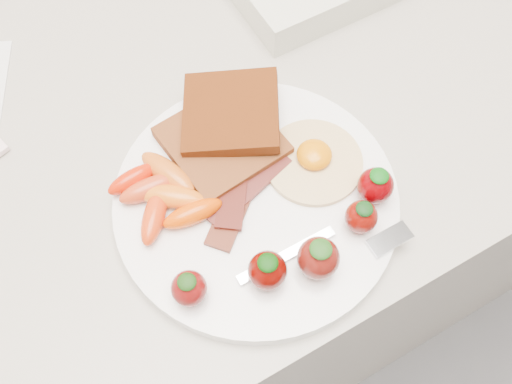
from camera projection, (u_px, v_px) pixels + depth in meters
counter at (203, 252)px, 1.01m from camera, size 2.00×0.60×0.90m
plate at (256, 201)px, 0.54m from camera, size 0.27×0.27×0.02m
toast_lower at (222, 142)px, 0.56m from camera, size 0.11×0.11×0.01m
toast_upper at (231, 112)px, 0.55m from camera, size 0.13×0.13×0.02m
fried_egg at (314, 160)px, 0.55m from camera, size 0.13×0.13×0.02m
bacon_strips at (239, 190)px, 0.53m from camera, size 0.11×0.11×0.01m
baby_carrots at (163, 194)px, 0.53m from camera, size 0.09×0.10×0.02m
strawberries at (306, 244)px, 0.49m from camera, size 0.22×0.07×0.05m
fork at (334, 248)px, 0.51m from camera, size 0.16×0.05×0.00m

